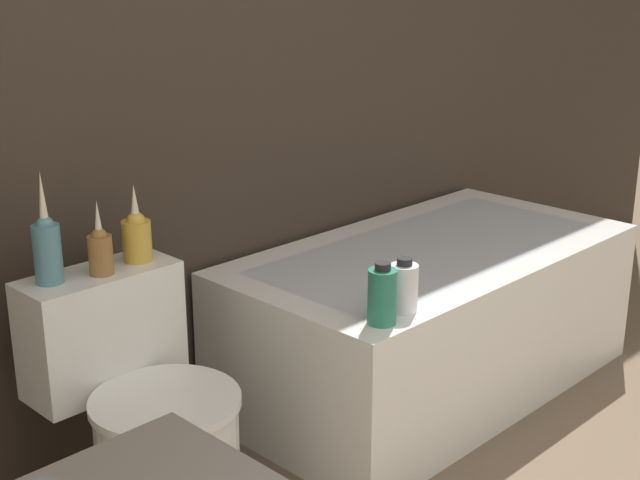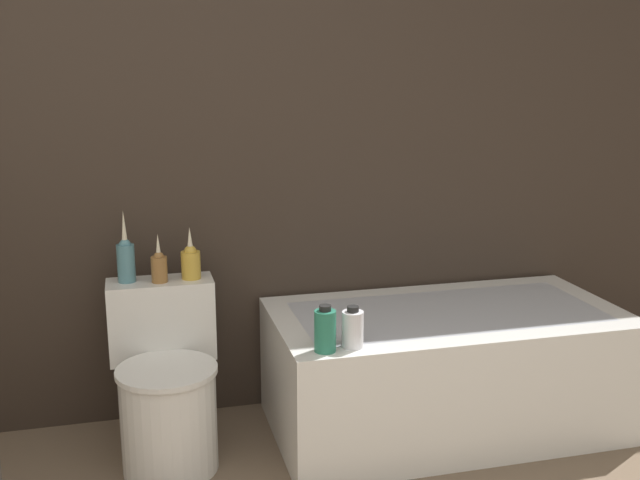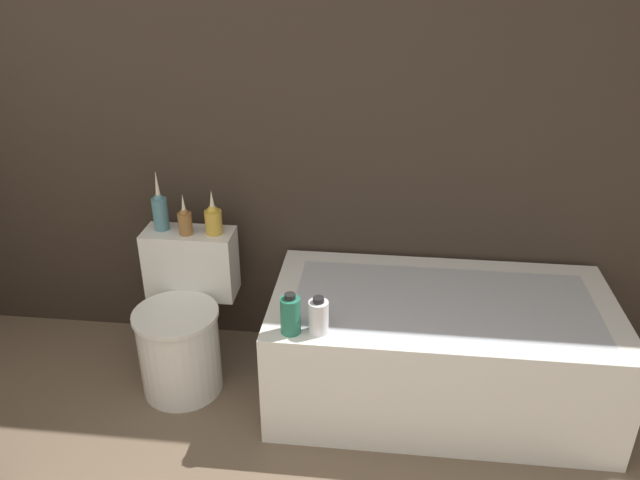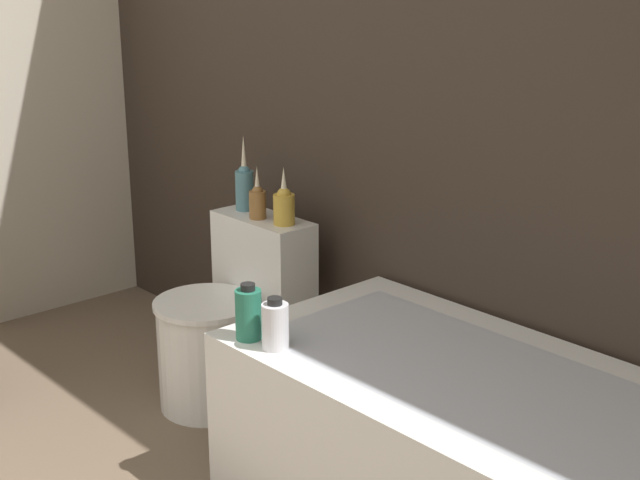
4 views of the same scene
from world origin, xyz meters
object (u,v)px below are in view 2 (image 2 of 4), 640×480
Objects in this scene: bathtub at (445,368)px; vase_bronze at (191,261)px; toilet at (167,386)px; shampoo_bottle_short at (353,329)px; shampoo_bottle_tall at (325,330)px; vase_silver at (159,266)px; vase_gold at (126,258)px.

bathtub is 6.91× the size of vase_bronze.
shampoo_bottle_short is (0.65, -0.30, 0.28)m from toilet.
shampoo_bottle_tall is at bearing -172.86° from shampoo_bottle_short.
toilet is at bearing -124.03° from vase_bronze.
vase_bronze is at bearing 130.51° from shampoo_bottle_tall.
vase_bronze is at bearing 55.97° from toilet.
shampoo_bottle_tall reaches higher than toilet.
vase_silver is (-1.15, 0.18, 0.48)m from bathtub.
vase_silver is 1.14× the size of shampoo_bottle_tall.
shampoo_bottle_short is at bearing -35.17° from vase_silver.
vase_silver is 0.93× the size of vase_bronze.
bathtub is at bearing -10.89° from vase_bronze.
shampoo_bottle_tall reaches higher than bathtub.
vase_gold is at bearing 121.84° from toilet.
vase_silver is 1.26× the size of shampoo_bottle_short.
shampoo_bottle_short is at bearing -150.17° from bathtub.
vase_gold is 0.94m from shampoo_bottle_short.
toilet is 0.47m from vase_silver.
vase_gold is (-1.27, 0.21, 0.51)m from bathtub.
bathtub is at bearing 29.83° from shampoo_bottle_short.
vase_silver is at bearing 144.83° from shampoo_bottle_short.
toilet is at bearing 155.54° from shampoo_bottle_short.
vase_gold reaches higher than vase_silver.
vase_gold is at bearing 163.30° from vase_silver.
shampoo_bottle_short is (-0.50, -0.28, 0.32)m from bathtub.
toilet is at bearing -90.00° from vase_silver.
bathtub is 7.44× the size of vase_silver.
shampoo_bottle_tall is at bearing -40.87° from vase_silver.
vase_silver reaches higher than toilet.
bathtub is at bearing -9.51° from vase_gold.
vase_bronze is (0.12, 0.02, 0.01)m from vase_silver.
vase_gold is (-0.12, 0.20, 0.47)m from toilet.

